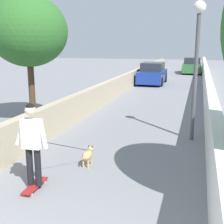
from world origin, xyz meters
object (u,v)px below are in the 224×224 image
tree_left_mid (28,32)px  dog (88,155)px  skateboard (35,185)px  person_skateboarder (32,138)px  car_far (192,66)px  lamp_post (197,47)px  car_near (153,74)px

tree_left_mid → dog: (-3.15, -3.33, -3.03)m
tree_left_mid → skateboard: (-4.58, -2.72, -3.24)m
person_skateboarder → car_far: size_ratio=0.43×
tree_left_mid → car_far: bearing=-13.6°
skateboard → car_far: (25.73, -2.39, 0.65)m
lamp_post → skateboard: bearing=144.6°
tree_left_mid → person_skateboarder: tree_left_mid is taller
car_far → dog: bearing=175.8°
skateboard → dog: bearing=-23.2°
tree_left_mid → skateboard: bearing=-149.3°
lamp_post → car_near: size_ratio=1.03×
person_skateboarder → car_near: bearing=0.6°
lamp_post → skateboard: 5.84m
tree_left_mid → lamp_post: 5.74m
person_skateboarder → car_near: person_skateboarder is taller
car_near → dog: bearing=-177.1°
lamp_post → dog: lamp_post is taller
lamp_post → car_far: (21.53, 0.60, -2.10)m
person_skateboarder → car_far: 25.85m
tree_left_mid → lamp_post: size_ratio=1.12×
car_near → car_far: (8.79, -2.56, -0.00)m
dog → car_far: size_ratio=0.44×
lamp_post → person_skateboarder: 5.44m
skateboard → person_skateboarder: bearing=180.0°
skateboard → dog: dog is taller
lamp_post → dog: bearing=139.4°
skateboard → person_skateboarder: size_ratio=0.48×
person_skateboarder → dog: bearing=-23.2°
lamp_post → car_far: size_ratio=1.04×
lamp_post → car_far: bearing=1.6°
car_near → lamp_post: bearing=-166.1°
skateboard → car_near: 16.96m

